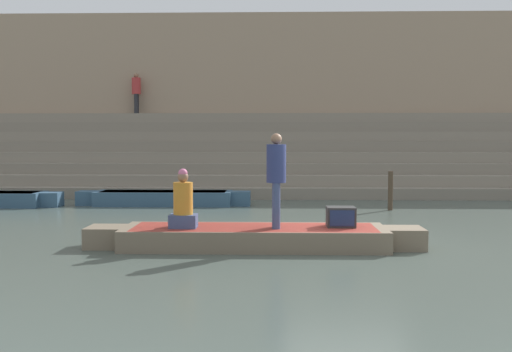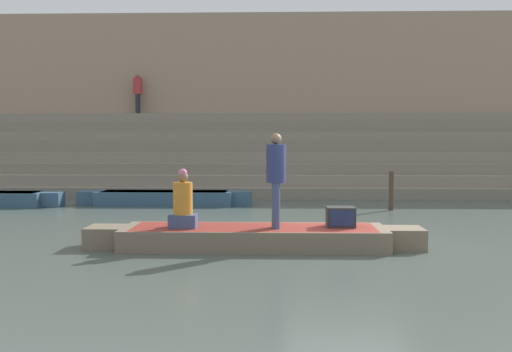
% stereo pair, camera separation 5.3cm
% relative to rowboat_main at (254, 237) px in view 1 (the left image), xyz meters
% --- Properties ---
extents(ground_plane, '(120.00, 120.00, 0.00)m').
position_rel_rowboat_main_xyz_m(ground_plane, '(1.84, 0.58, -0.21)').
color(ground_plane, '#47544C').
extents(ghat_steps, '(36.00, 5.17, 3.11)m').
position_rel_rowboat_main_xyz_m(ghat_steps, '(1.84, 12.15, 0.89)').
color(ghat_steps, gray).
rests_on(ghat_steps, ground).
extents(back_wall, '(34.20, 1.28, 7.33)m').
position_rel_rowboat_main_xyz_m(back_wall, '(1.84, 14.57, 3.42)').
color(back_wall, tan).
rests_on(back_wall, ground).
extents(rowboat_main, '(6.41, 1.50, 0.40)m').
position_rel_rowboat_main_xyz_m(rowboat_main, '(0.00, 0.00, 0.00)').
color(rowboat_main, '#756651').
rests_on(rowboat_main, ground).
extents(person_standing, '(0.37, 0.37, 1.78)m').
position_rel_rowboat_main_xyz_m(person_standing, '(0.42, -0.11, 1.21)').
color(person_standing, '#3D4C75').
rests_on(person_standing, rowboat_main).
extents(person_rowing, '(0.51, 0.40, 1.12)m').
position_rel_rowboat_main_xyz_m(person_rowing, '(-1.34, -0.11, 0.63)').
color(person_rowing, '#3D4C75').
rests_on(person_rowing, rowboat_main).
extents(tv_set, '(0.54, 0.46, 0.38)m').
position_rel_rowboat_main_xyz_m(tv_set, '(1.66, 0.09, 0.38)').
color(tv_set, '#2D2D2D').
rests_on(tv_set, rowboat_main).
extents(moored_boat_shore, '(5.40, 1.09, 0.44)m').
position_rel_rowboat_main_xyz_m(moored_boat_shore, '(-3.04, 7.13, 0.02)').
color(moored_boat_shore, '#33516B').
rests_on(moored_boat_shore, ground).
extents(mooring_post, '(0.14, 0.14, 1.14)m').
position_rel_rowboat_main_xyz_m(mooring_post, '(3.77, 6.05, 0.35)').
color(mooring_post, '#473828').
rests_on(mooring_post, ground).
extents(person_on_steps, '(0.37, 0.37, 1.68)m').
position_rel_rowboat_main_xyz_m(person_on_steps, '(-5.35, 13.65, 3.85)').
color(person_on_steps, '#28282D').
rests_on(person_on_steps, ghat_steps).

